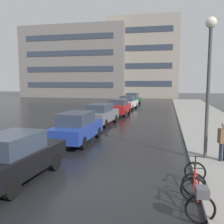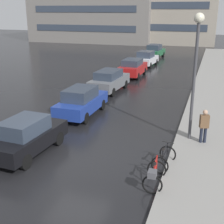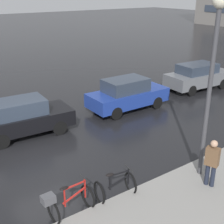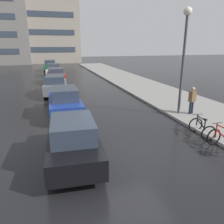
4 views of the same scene
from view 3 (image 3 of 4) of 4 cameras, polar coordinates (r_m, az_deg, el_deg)
name	(u,v)px [view 3 (image 3 of 4)]	position (r m, az deg, el deg)	size (l,w,h in m)	color
ground_plane	(45,157)	(12.16, -12.13, -8.07)	(140.00, 140.00, 0.00)	black
bicycle_nearest	(66,202)	(8.97, -8.40, -15.92)	(0.76, 1.44, 1.01)	black
bicycle_second	(115,187)	(9.64, 0.61, -13.49)	(0.84, 1.22, 0.92)	black
car_black	(24,117)	(13.81, -15.80, -0.94)	(1.96, 4.08, 1.62)	black
car_blue	(127,94)	(16.14, 2.82, 3.27)	(1.79, 4.27, 1.67)	navy
car_grey	(198,76)	(20.25, 15.46, 6.35)	(2.06, 4.40, 1.62)	slate
pedestrian	(212,162)	(10.17, 17.76, -8.73)	(0.46, 0.36, 1.71)	#1E2333
streetlamp	(213,59)	(9.67, 18.02, 9.21)	(0.44, 0.44, 5.85)	#424247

